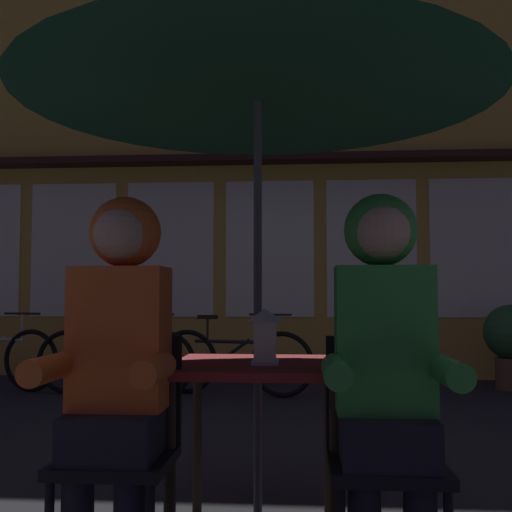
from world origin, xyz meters
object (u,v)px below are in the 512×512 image
object	(u,v)px
bicycle_third	(233,361)
chair_left	(121,440)
cafe_table	(258,386)
lantern	(265,335)
person_right_hooded	(385,346)
chair_right	(384,445)
patio_umbrella	(258,59)
potted_plant	(512,339)
person_left_hooded	(118,344)
bicycle_second	(115,361)

from	to	relation	value
bicycle_third	chair_left	bearing A→B (deg)	-89.43
cafe_table	chair_left	world-z (taller)	chair_left
lantern	bicycle_third	world-z (taller)	lantern
chair_left	bicycle_third	xyz separation A→B (m)	(-0.04, 4.10, -0.14)
cafe_table	person_right_hooded	world-z (taller)	person_right_hooded
chair_right	patio_umbrella	bearing A→B (deg)	142.45
lantern	potted_plant	xyz separation A→B (m)	(2.43, 4.44, -0.32)
lantern	chair_right	xyz separation A→B (m)	(0.44, -0.29, -0.37)
cafe_table	lantern	xyz separation A→B (m)	(0.04, -0.08, 0.22)
chair_right	potted_plant	bearing A→B (deg)	67.27
patio_umbrella	chair_right	xyz separation A→B (m)	(0.48, -0.37, -1.57)
chair_left	person_right_hooded	size ratio (longest dim) A/B	0.62
person_left_hooded	bicycle_second	xyz separation A→B (m)	(-1.26, 4.12, -0.50)
bicycle_second	potted_plant	distance (m)	4.26
cafe_table	lantern	distance (m)	0.24
chair_left	bicycle_third	size ratio (longest dim) A/B	0.53
lantern	bicycle_third	xyz separation A→B (m)	(-0.56, 3.81, -0.51)
bicycle_third	potted_plant	distance (m)	3.06
person_left_hooded	cafe_table	bearing A→B (deg)	41.57
lantern	potted_plant	size ratio (longest dim) A/B	0.25
person_right_hooded	chair_left	bearing A→B (deg)	176.61
lantern	person_left_hooded	size ratio (longest dim) A/B	0.17
bicycle_third	person_left_hooded	bearing A→B (deg)	-89.43
person_right_hooded	bicycle_second	xyz separation A→B (m)	(-2.22, 4.12, -0.50)
person_left_hooded	person_right_hooded	distance (m)	0.96
lantern	chair_left	distance (m)	0.70
person_left_hooded	patio_umbrella	bearing A→B (deg)	41.57
patio_umbrella	person_left_hooded	distance (m)	1.37
chair_left	patio_umbrella	bearing A→B (deg)	37.55
chair_right	person_right_hooded	size ratio (longest dim) A/B	0.62
bicycle_second	patio_umbrella	bearing A→B (deg)	-64.71
cafe_table	bicycle_third	bearing A→B (deg)	97.95
chair_right	cafe_table	bearing A→B (deg)	142.45
person_left_hooded	potted_plant	bearing A→B (deg)	58.44
chair_right	lantern	bearing A→B (deg)	146.47
lantern	bicycle_second	distance (m)	4.20
patio_umbrella	chair_left	bearing A→B (deg)	-142.45
person_right_hooded	bicycle_third	size ratio (longest dim) A/B	0.85
lantern	bicycle_second	world-z (taller)	lantern
lantern	person_right_hooded	size ratio (longest dim) A/B	0.17
patio_umbrella	bicycle_second	xyz separation A→B (m)	(-1.74, 3.69, -1.71)
lantern	bicycle_second	xyz separation A→B (m)	(-1.78, 3.76, -0.51)
potted_plant	cafe_table	bearing A→B (deg)	-119.43
cafe_table	bicycle_second	bearing A→B (deg)	115.29
bicycle_second	bicycle_third	bearing A→B (deg)	1.93
cafe_table	chair_right	size ratio (longest dim) A/B	0.85
lantern	bicycle_second	bearing A→B (deg)	115.30
chair_left	potted_plant	distance (m)	5.57
lantern	chair_left	xyz separation A→B (m)	(-0.52, -0.29, -0.37)
cafe_table	person_left_hooded	xyz separation A→B (m)	(-0.48, -0.43, 0.21)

